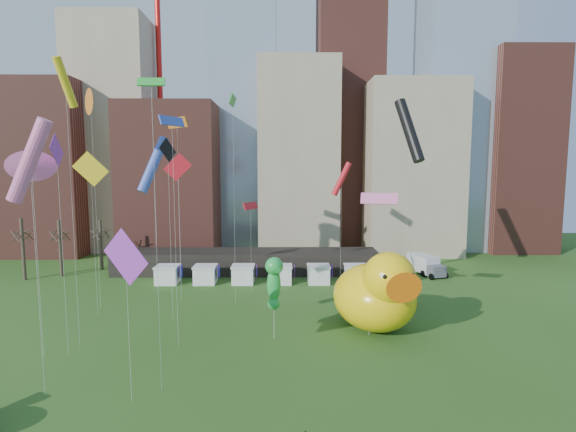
{
  "coord_description": "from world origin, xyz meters",
  "views": [
    {
      "loc": [
        1.41,
        -20.13,
        15.22
      ],
      "look_at": [
        1.69,
        8.79,
        12.0
      ],
      "focal_mm": 27.0,
      "sensor_mm": 36.0,
      "label": 1
    }
  ],
  "objects_px": {
    "box_truck": "(425,265)",
    "seahorse_green": "(274,279)",
    "seahorse_purple": "(370,299)",
    "big_duck": "(377,293)",
    "small_duck": "(398,293)"
  },
  "relations": [
    {
      "from": "box_truck",
      "to": "seahorse_green",
      "type": "bearing_deg",
      "value": -149.3
    },
    {
      "from": "seahorse_purple",
      "to": "box_truck",
      "type": "distance_m",
      "value": 26.26
    },
    {
      "from": "big_duck",
      "to": "small_duck",
      "type": "bearing_deg",
      "value": 46.34
    },
    {
      "from": "small_duck",
      "to": "seahorse_purple",
      "type": "distance_m",
      "value": 9.82
    },
    {
      "from": "big_duck",
      "to": "small_duck",
      "type": "relative_size",
      "value": 2.52
    },
    {
      "from": "big_duck",
      "to": "box_truck",
      "type": "bearing_deg",
      "value": 46.88
    },
    {
      "from": "big_duck",
      "to": "box_truck",
      "type": "relative_size",
      "value": 1.66
    },
    {
      "from": "big_duck",
      "to": "seahorse_green",
      "type": "relative_size",
      "value": 1.49
    },
    {
      "from": "seahorse_purple",
      "to": "box_truck",
      "type": "xyz_separation_m",
      "value": [
        12.59,
        22.96,
        -2.0
      ]
    },
    {
      "from": "seahorse_green",
      "to": "seahorse_purple",
      "type": "height_order",
      "value": "seahorse_green"
    },
    {
      "from": "big_duck",
      "to": "seahorse_green",
      "type": "bearing_deg",
      "value": 176.49
    },
    {
      "from": "small_duck",
      "to": "seahorse_purple",
      "type": "bearing_deg",
      "value": -111.65
    },
    {
      "from": "big_duck",
      "to": "seahorse_green",
      "type": "distance_m",
      "value": 9.92
    },
    {
      "from": "small_duck",
      "to": "box_truck",
      "type": "xyz_separation_m",
      "value": [
        7.75,
        14.63,
        -0.11
      ]
    },
    {
      "from": "big_duck",
      "to": "seahorse_green",
      "type": "xyz_separation_m",
      "value": [
        -9.55,
        -1.93,
        1.88
      ]
    }
  ]
}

